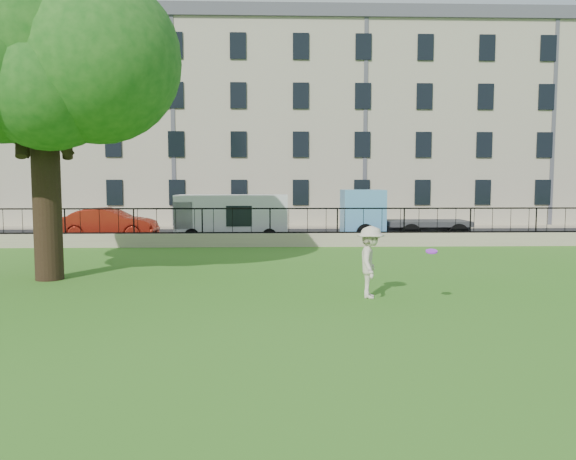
{
  "coord_description": "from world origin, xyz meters",
  "views": [
    {
      "loc": [
        -0.01,
        -12.83,
        2.91
      ],
      "look_at": [
        0.52,
        3.5,
        1.49
      ],
      "focal_mm": 35.0,
      "sensor_mm": 36.0,
      "label": 1
    }
  ],
  "objects_px": {
    "tree": "(37,44)",
    "frisbee": "(432,251)",
    "man": "(371,262)",
    "red_sedan": "(109,224)",
    "blue_truck": "(402,215)",
    "white_van": "(232,218)"
  },
  "relations": [
    {
      "from": "man",
      "to": "tree",
      "type": "bearing_deg",
      "value": 83.63
    },
    {
      "from": "blue_truck",
      "to": "red_sedan",
      "type": "bearing_deg",
      "value": 176.73
    },
    {
      "from": "man",
      "to": "red_sedan",
      "type": "distance_m",
      "value": 17.89
    },
    {
      "from": "frisbee",
      "to": "white_van",
      "type": "bearing_deg",
      "value": 110.94
    },
    {
      "from": "man",
      "to": "white_van",
      "type": "xyz_separation_m",
      "value": [
        -4.32,
        13.45,
        0.22
      ]
    },
    {
      "from": "tree",
      "to": "frisbee",
      "type": "xyz_separation_m",
      "value": [
        10.4,
        -4.0,
        -5.54
      ]
    },
    {
      "from": "tree",
      "to": "blue_truck",
      "type": "bearing_deg",
      "value": 38.65
    },
    {
      "from": "tree",
      "to": "frisbee",
      "type": "height_order",
      "value": "tree"
    },
    {
      "from": "blue_truck",
      "to": "frisbee",
      "type": "bearing_deg",
      "value": -100.31
    },
    {
      "from": "frisbee",
      "to": "red_sedan",
      "type": "height_order",
      "value": "red_sedan"
    },
    {
      "from": "frisbee",
      "to": "blue_truck",
      "type": "xyz_separation_m",
      "value": [
        2.78,
        14.53,
        -0.05
      ]
    },
    {
      "from": "tree",
      "to": "white_van",
      "type": "height_order",
      "value": "tree"
    },
    {
      "from": "man",
      "to": "frisbee",
      "type": "bearing_deg",
      "value": -119.04
    },
    {
      "from": "man",
      "to": "white_van",
      "type": "height_order",
      "value": "white_van"
    },
    {
      "from": "frisbee",
      "to": "red_sedan",
      "type": "relative_size",
      "value": 0.06
    },
    {
      "from": "man",
      "to": "white_van",
      "type": "bearing_deg",
      "value": 29.29
    },
    {
      "from": "red_sedan",
      "to": "white_van",
      "type": "height_order",
      "value": "white_van"
    },
    {
      "from": "frisbee",
      "to": "white_van",
      "type": "height_order",
      "value": "white_van"
    },
    {
      "from": "man",
      "to": "blue_truck",
      "type": "bearing_deg",
      "value": -5.04
    },
    {
      "from": "red_sedan",
      "to": "white_van",
      "type": "relative_size",
      "value": 0.89
    },
    {
      "from": "red_sedan",
      "to": "frisbee",
      "type": "bearing_deg",
      "value": -141.61
    },
    {
      "from": "tree",
      "to": "white_van",
      "type": "relative_size",
      "value": 1.92
    }
  ]
}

